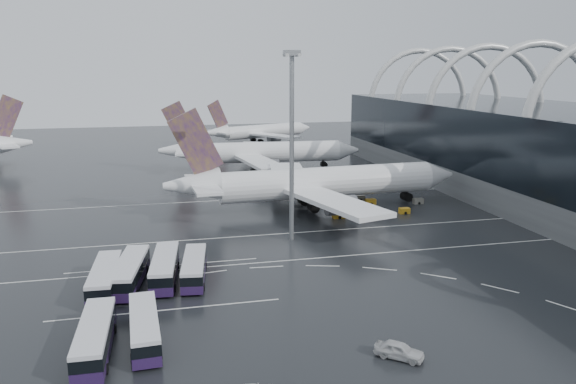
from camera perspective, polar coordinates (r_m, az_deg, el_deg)
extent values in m
plane|color=black|center=(89.48, 3.10, -6.27)|extent=(420.00, 420.00, 0.00)
cube|color=slate|center=(135.46, 26.51, 0.21)|extent=(42.00, 160.00, 6.00)
cube|color=black|center=(133.91, 26.93, 4.39)|extent=(42.00, 160.00, 14.00)
torus|color=silver|center=(137.14, 23.70, 6.96)|extent=(33.80, 1.80, 33.80)
torus|color=silver|center=(152.69, 19.42, 7.77)|extent=(33.80, 1.80, 33.80)
torus|color=silver|center=(168.95, 15.94, 8.39)|extent=(33.80, 1.80, 33.80)
torus|color=silver|center=(185.74, 13.06, 8.88)|extent=(33.80, 1.80, 33.80)
cube|color=white|center=(87.67, 3.47, -6.68)|extent=(120.00, 0.25, 0.01)
cube|color=white|center=(100.49, 1.16, -4.13)|extent=(120.00, 0.25, 0.01)
cube|color=white|center=(126.88, -2.02, -0.60)|extent=(120.00, 0.25, 0.01)
cube|color=white|center=(71.23, -12.26, -11.63)|extent=(28.00, 0.25, 0.01)
cube|color=white|center=(86.11, -12.53, -7.33)|extent=(28.00, 0.25, 0.01)
cylinder|color=white|center=(116.91, 4.09, 1.03)|extent=(45.86, 9.05, 6.33)
cone|color=white|center=(128.41, 15.02, 1.67)|extent=(6.91, 6.71, 6.33)
cone|color=white|center=(109.96, -9.78, 0.72)|extent=(11.27, 6.97, 6.33)
cube|color=#391865|center=(108.76, -9.37, 4.93)|extent=(10.53, 1.28, 13.41)
cube|color=white|center=(110.24, -8.66, 0.79)|extent=(6.08, 19.90, 0.55)
cube|color=white|center=(103.09, 4.52, -0.91)|extent=(14.62, 28.33, 0.87)
cube|color=white|center=(128.30, 0.09, 1.79)|extent=(11.61, 28.11, 0.87)
cylinder|color=slate|center=(108.18, 5.38, -1.36)|extent=(6.21, 4.06, 3.71)
cylinder|color=slate|center=(126.11, 2.02, 0.69)|extent=(6.21, 4.06, 3.71)
cube|color=black|center=(116.40, 2.05, -1.20)|extent=(13.49, 7.76, 2.40)
cylinder|color=white|center=(160.99, -2.04, 4.08)|extent=(41.29, 9.01, 5.89)
cone|color=white|center=(165.47, 6.09, 4.25)|extent=(6.53, 6.34, 5.89)
cone|color=white|center=(159.79, -11.20, 4.16)|extent=(10.58, 6.65, 5.89)
cube|color=#391865|center=(158.87, -10.95, 6.85)|extent=(9.80, 1.36, 12.49)
cube|color=white|center=(159.73, -10.47, 4.18)|extent=(5.96, 18.58, 0.51)
cube|color=white|center=(148.16, -3.00, 3.10)|extent=(10.41, 26.11, 0.81)
cube|color=white|center=(173.15, -3.89, 4.45)|extent=(13.99, 26.37, 0.81)
cylinder|color=slate|center=(152.29, -1.99, 2.67)|extent=(5.84, 3.87, 3.45)
cylinder|color=slate|center=(170.22, -2.75, 3.71)|extent=(5.84, 3.87, 3.45)
cube|color=black|center=(161.20, -3.46, 2.62)|extent=(12.65, 7.42, 2.23)
cylinder|color=white|center=(221.75, -2.43, 6.22)|extent=(33.47, 18.13, 5.10)
cone|color=white|center=(233.34, 1.61, 6.54)|extent=(6.86, 6.77, 5.10)
cone|color=white|center=(210.42, -7.31, 6.03)|extent=(10.10, 8.15, 5.10)
cube|color=#391865|center=(210.22, -7.15, 7.82)|extent=(8.00, 3.82, 10.82)
cube|color=white|center=(211.28, -6.89, 6.07)|extent=(9.86, 16.12, 0.44)
cube|color=white|center=(210.83, -1.54, 5.76)|extent=(17.70, 21.54, 0.70)
cube|color=white|center=(229.08, -4.72, 6.26)|extent=(10.29, 22.78, 0.70)
cylinder|color=slate|center=(215.03, -1.43, 5.47)|extent=(5.63, 4.65, 2.99)
cylinder|color=slate|center=(228.07, -3.73, 5.85)|extent=(5.63, 4.65, 2.99)
cube|color=black|center=(220.23, -3.18, 5.25)|extent=(11.92, 9.33, 1.94)
cone|color=white|center=(187.23, -26.18, 4.43)|extent=(12.37, 9.84, 6.27)
cube|color=#391865|center=(186.29, -26.74, 6.83)|extent=(9.91, 4.48, 13.29)
cube|color=white|center=(186.91, -26.83, 4.36)|extent=(11.75, 19.88, 0.54)
cube|color=#26123A|center=(78.43, -18.06, -8.92)|extent=(3.72, 13.94, 1.17)
cube|color=black|center=(77.99, -18.12, -8.05)|extent=(3.77, 13.66, 1.38)
cube|color=silver|center=(77.68, -18.17, -7.40)|extent=(3.72, 13.94, 0.48)
cylinder|color=black|center=(74.33, -17.30, -10.43)|extent=(0.42, 1.08, 1.06)
cylinder|color=black|center=(74.75, -19.59, -10.47)|extent=(0.42, 1.08, 1.06)
cylinder|color=black|center=(82.50, -16.64, -8.06)|extent=(0.42, 1.08, 1.06)
cylinder|color=black|center=(82.89, -18.69, -8.11)|extent=(0.42, 1.08, 1.06)
cube|color=#26123A|center=(79.62, -15.73, -8.43)|extent=(5.17, 14.33, 1.19)
cube|color=black|center=(79.17, -15.78, -7.55)|extent=(5.19, 14.06, 1.40)
cube|color=silver|center=(78.86, -15.83, -6.91)|extent=(5.17, 14.33, 0.49)
cylinder|color=black|center=(75.40, -15.20, -9.95)|extent=(0.53, 1.12, 1.08)
cylinder|color=black|center=(76.00, -17.46, -9.92)|extent=(0.53, 1.12, 1.08)
cylinder|color=black|center=(83.64, -14.13, -7.62)|extent=(0.53, 1.12, 1.08)
cylinder|color=black|center=(84.18, -16.17, -7.61)|extent=(0.53, 1.12, 1.08)
cube|color=#26123A|center=(80.18, -12.39, -8.10)|extent=(4.47, 14.15, 1.18)
cube|color=black|center=(79.75, -12.43, -7.23)|extent=(4.50, 13.88, 1.39)
cube|color=silver|center=(79.44, -12.46, -6.60)|extent=(4.47, 14.15, 0.48)
cylinder|color=black|center=(76.08, -11.50, -9.55)|extent=(0.48, 1.10, 1.07)
cylinder|color=black|center=(76.35, -13.76, -9.58)|extent=(0.48, 1.10, 1.07)
cylinder|color=black|center=(84.39, -11.13, -7.29)|extent=(0.48, 1.10, 1.07)
cylinder|color=black|center=(84.63, -13.15, -7.33)|extent=(0.48, 1.10, 1.07)
cube|color=#26123A|center=(79.74, -9.49, -8.14)|extent=(4.47, 13.14, 1.09)
cube|color=black|center=(79.33, -9.53, -7.34)|extent=(4.49, 12.89, 1.29)
cube|color=silver|center=(79.04, -9.55, -6.75)|extent=(4.47, 13.14, 0.45)
cylinder|color=black|center=(75.97, -8.60, -9.50)|extent=(0.47, 1.03, 0.99)
cylinder|color=black|center=(76.15, -10.70, -9.53)|extent=(0.47, 1.03, 0.99)
cylinder|color=black|center=(83.67, -8.38, -7.39)|extent=(0.47, 1.03, 0.99)
cylinder|color=black|center=(83.83, -10.28, -7.42)|extent=(0.47, 1.03, 0.99)
cube|color=#26123A|center=(62.90, -18.97, -14.50)|extent=(3.37, 13.61, 1.15)
cube|color=black|center=(62.36, -19.06, -13.48)|extent=(3.43, 13.34, 1.35)
cube|color=silver|center=(61.98, -19.12, -12.72)|extent=(3.37, 13.61, 0.47)
cylinder|color=black|center=(59.11, -17.99, -16.73)|extent=(0.39, 1.05, 1.04)
cylinder|color=black|center=(59.52, -20.89, -16.74)|extent=(0.39, 1.05, 1.04)
cylinder|color=black|center=(66.78, -17.24, -13.14)|extent=(0.39, 1.05, 1.04)
cylinder|color=black|center=(67.15, -19.77, -13.18)|extent=(0.39, 1.05, 1.04)
cube|color=#26123A|center=(63.83, -14.35, -13.83)|extent=(3.46, 12.95, 1.09)
cube|color=black|center=(63.32, -14.41, -12.87)|extent=(3.51, 12.70, 1.28)
cube|color=silver|center=(62.96, -14.45, -12.16)|extent=(3.46, 12.95, 0.44)
cylinder|color=black|center=(60.38, -12.83, -15.78)|extent=(0.39, 1.00, 0.99)
cylinder|color=black|center=(60.35, -15.53, -15.95)|extent=(0.39, 1.00, 0.99)
cylinder|color=black|center=(67.74, -13.28, -12.54)|extent=(0.39, 1.00, 0.99)
cylinder|color=black|center=(67.71, -15.65, -12.69)|extent=(0.39, 1.00, 0.99)
imported|color=silver|center=(60.01, 11.23, -15.50)|extent=(5.12, 4.77, 1.70)
cylinder|color=gray|center=(92.95, 0.38, 4.22)|extent=(0.77, 0.77, 30.75)
cube|color=gray|center=(92.00, 0.39, 13.94)|extent=(2.42, 2.42, 0.88)
cube|color=silver|center=(91.99, 0.39, 13.74)|extent=(2.20, 2.20, 0.44)
cube|color=#C98E1A|center=(115.61, 11.74, -1.88)|extent=(2.09, 1.24, 1.14)
cube|color=slate|center=(125.28, 7.29, -0.58)|extent=(2.21, 1.31, 1.21)
cube|color=#C98E1A|center=(110.30, 5.18, -2.31)|extent=(2.42, 1.43, 1.32)
cube|color=slate|center=(124.49, 13.07, -0.91)|extent=(2.14, 1.26, 1.17)
cube|color=#C98E1A|center=(121.95, 8.38, -0.98)|extent=(2.19, 1.29, 1.19)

